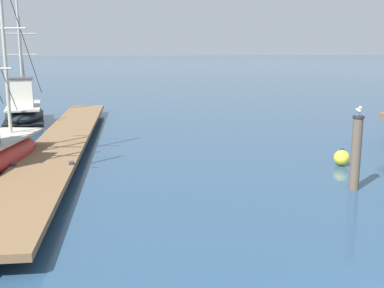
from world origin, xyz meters
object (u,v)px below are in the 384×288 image
(fishing_boat_2, at_px, (24,110))
(mooring_piling, at_px, (356,152))
(perched_seagull, at_px, (359,110))
(mooring_buoy, at_px, (342,158))

(fishing_boat_2, relative_size, mooring_piling, 3.28)
(fishing_boat_2, xyz_separation_m, mooring_piling, (10.23, -13.65, 0.38))
(fishing_boat_2, xyz_separation_m, perched_seagull, (10.23, -13.64, 1.49))
(perched_seagull, relative_size, mooring_buoy, 0.65)
(mooring_piling, bearing_deg, perched_seagull, 73.87)
(mooring_piling, distance_m, perched_seagull, 1.11)
(mooring_buoy, bearing_deg, fishing_boat_2, 135.18)
(fishing_boat_2, distance_m, mooring_piling, 17.06)
(fishing_boat_2, distance_m, perched_seagull, 17.12)
(mooring_piling, xyz_separation_m, mooring_buoy, (1.00, 2.49, -0.78))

